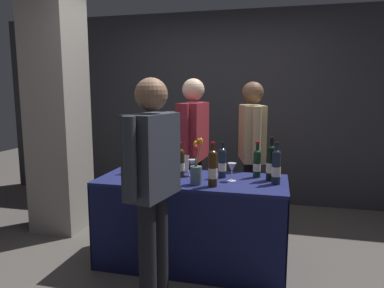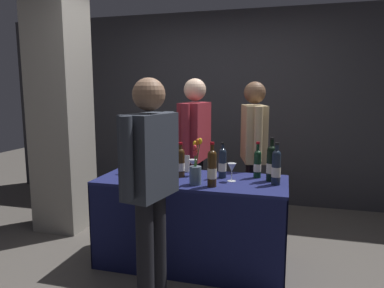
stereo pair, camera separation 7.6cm
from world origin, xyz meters
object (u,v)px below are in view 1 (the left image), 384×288
at_px(wine_glass_mid, 232,168).
at_px(taster_foreground_right, 153,174).
at_px(wine_glass_near_vendor, 193,164).
at_px(flower_vase, 196,170).
at_px(vendor_presenter, 193,142).
at_px(display_bottle_0, 213,168).
at_px(featured_wine_bottle, 151,163).
at_px(concrete_pillar, 56,88).
at_px(tasting_table, 192,206).

xyz_separation_m(wine_glass_mid, taster_foreground_right, (-0.46, -0.66, 0.08)).
height_order(wine_glass_near_vendor, flower_vase, flower_vase).
bearing_deg(vendor_presenter, display_bottle_0, 26.77).
distance_m(featured_wine_bottle, taster_foreground_right, 0.68).
relative_size(wine_glass_mid, vendor_presenter, 0.09).
height_order(featured_wine_bottle, wine_glass_near_vendor, featured_wine_bottle).
relative_size(display_bottle_0, vendor_presenter, 0.22).
relative_size(concrete_pillar, tasting_table, 1.92).
bearing_deg(wine_glass_mid, concrete_pillar, 166.36).
relative_size(vendor_presenter, taster_foreground_right, 1.02).
bearing_deg(vendor_presenter, tasting_table, 15.78).
bearing_deg(tasting_table, taster_foreground_right, -99.88).
height_order(concrete_pillar, tasting_table, concrete_pillar).
height_order(flower_vase, taster_foreground_right, taster_foreground_right).
bearing_deg(display_bottle_0, tasting_table, 136.84).
height_order(featured_wine_bottle, display_bottle_0, display_bottle_0).
distance_m(display_bottle_0, taster_foreground_right, 0.57).
distance_m(featured_wine_bottle, wine_glass_near_vendor, 0.36).
relative_size(featured_wine_bottle, taster_foreground_right, 0.19).
relative_size(concrete_pillar, featured_wine_bottle, 10.08).
relative_size(tasting_table, display_bottle_0, 4.54).
relative_size(wine_glass_near_vendor, wine_glass_mid, 0.95).
distance_m(flower_vase, vendor_presenter, 0.82).
bearing_deg(wine_glass_mid, flower_vase, -146.31).
height_order(display_bottle_0, vendor_presenter, vendor_presenter).
xyz_separation_m(tasting_table, featured_wine_bottle, (-0.36, -0.03, 0.37)).
distance_m(concrete_pillar, tasting_table, 1.94).
height_order(tasting_table, vendor_presenter, vendor_presenter).
bearing_deg(vendor_presenter, concrete_pillar, -81.19).
relative_size(featured_wine_bottle, flower_vase, 0.81).
relative_size(concrete_pillar, taster_foreground_right, 1.93).
xyz_separation_m(concrete_pillar, tasting_table, (1.59, -0.47, -1.01)).
height_order(display_bottle_0, wine_glass_near_vendor, display_bottle_0).
bearing_deg(featured_wine_bottle, concrete_pillar, 157.99).
relative_size(wine_glass_mid, taster_foreground_right, 0.10).
distance_m(display_bottle_0, wine_glass_near_vendor, 0.39).
bearing_deg(tasting_table, featured_wine_bottle, -174.88).
bearing_deg(featured_wine_bottle, tasting_table, 5.12).
bearing_deg(featured_wine_bottle, wine_glass_near_vendor, 22.18).
distance_m(concrete_pillar, vendor_presenter, 1.57).
bearing_deg(concrete_pillar, tasting_table, -16.37).
height_order(wine_glass_near_vendor, wine_glass_mid, wine_glass_mid).
bearing_deg(wine_glass_near_vendor, tasting_table, -78.89).
xyz_separation_m(concrete_pillar, flower_vase, (1.67, -0.65, -0.65)).
bearing_deg(concrete_pillar, featured_wine_bottle, -22.01).
xyz_separation_m(featured_wine_bottle, taster_foreground_right, (0.24, -0.63, 0.06)).
bearing_deg(wine_glass_mid, wine_glass_near_vendor, 163.60).
bearing_deg(wine_glass_mid, tasting_table, 179.72).
relative_size(tasting_table, wine_glass_mid, 10.48).
relative_size(tasting_table, featured_wine_bottle, 5.25).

